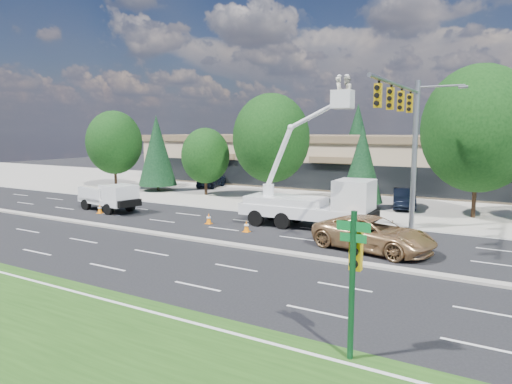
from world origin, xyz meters
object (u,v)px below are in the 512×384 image
Objects in this scene: street_sign_pole at (354,269)px; minivan at (373,234)px; signal_mast at (408,130)px; bucket_truck at (317,197)px; utility_pickup at (111,200)px.

street_sign_pole is 0.65× the size of minivan.
signal_mast is 6.61m from bucket_truck.
signal_mast is 2.54× the size of street_sign_pole.
utility_pickup is at bearing -172.07° from signal_mast.
signal_mast reaches higher than minivan.
signal_mast is 21.70m from utility_pickup.
signal_mast is at bearing 4.17° from minivan.
utility_pickup is at bearing 151.23° from street_sign_pole.
signal_mast is 1.10× the size of bucket_truck.
utility_pickup is at bearing -174.19° from bucket_truck.
minivan is at bearing -38.86° from bucket_truck.
street_sign_pole is at bearing -82.73° from signal_mast.
signal_mast is 6.74m from minivan.
signal_mast is at bearing 18.91° from utility_pickup.
utility_pickup is 15.91m from bucket_truck.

